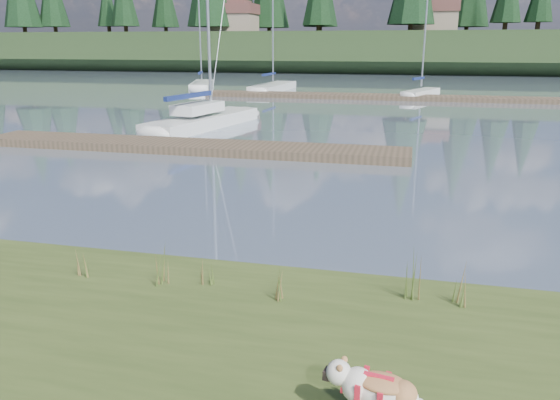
# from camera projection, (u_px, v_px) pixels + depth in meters

# --- Properties ---
(ground) EXTENTS (200.00, 200.00, 0.00)m
(ground) POSITION_uv_depth(u_px,v_px,m) (356.00, 98.00, 38.73)
(ground) COLOR slate
(ground) RESTS_ON ground
(ridge) EXTENTS (200.00, 20.00, 5.00)m
(ridge) POSITION_uv_depth(u_px,v_px,m) (388.00, 52.00, 78.21)
(ridge) COLOR black
(ridge) RESTS_ON ground
(bulldog) EXTENTS (0.94, 0.47, 0.55)m
(bulldog) POSITION_uv_depth(u_px,v_px,m) (378.00, 390.00, 5.06)
(bulldog) COLOR silver
(bulldog) RESTS_ON bank
(sailboat_main) EXTENTS (3.36, 8.71, 12.33)m
(sailboat_main) POSITION_uv_depth(u_px,v_px,m) (211.00, 117.00, 25.84)
(sailboat_main) COLOR silver
(sailboat_main) RESTS_ON ground
(dock_near) EXTENTS (16.00, 2.00, 0.30)m
(dock_near) POSITION_uv_depth(u_px,v_px,m) (188.00, 146.00, 19.97)
(dock_near) COLOR #4C3D2C
(dock_near) RESTS_ON ground
(dock_far) EXTENTS (26.00, 2.20, 0.30)m
(dock_far) POSITION_uv_depth(u_px,v_px,m) (385.00, 97.00, 38.24)
(dock_far) COLOR #4C3D2C
(dock_far) RESTS_ON ground
(sailboat_bg_0) EXTENTS (3.72, 7.96, 11.40)m
(sailboat_bg_0) POSITION_uv_depth(u_px,v_px,m) (203.00, 84.00, 47.65)
(sailboat_bg_0) COLOR silver
(sailboat_bg_0) RESTS_ON ground
(sailboat_bg_1) EXTENTS (2.29, 8.91, 13.05)m
(sailboat_bg_1) POSITION_uv_depth(u_px,v_px,m) (276.00, 86.00, 45.54)
(sailboat_bg_1) COLOR silver
(sailboat_bg_1) RESTS_ON ground
(sailboat_bg_2) EXTENTS (3.04, 5.66, 8.74)m
(sailboat_bg_2) POSITION_uv_depth(u_px,v_px,m) (423.00, 92.00, 39.60)
(sailboat_bg_2) COLOR silver
(sailboat_bg_2) RESTS_ON ground
(weed_0) EXTENTS (0.17, 0.14, 0.66)m
(weed_0) POSITION_uv_depth(u_px,v_px,m) (165.00, 267.00, 8.01)
(weed_0) COLOR #475B23
(weed_0) RESTS_ON bank
(weed_1) EXTENTS (0.17, 0.14, 0.44)m
(weed_1) POSITION_uv_depth(u_px,v_px,m) (207.00, 273.00, 8.04)
(weed_1) COLOR #475B23
(weed_1) RESTS_ON bank
(weed_2) EXTENTS (0.17, 0.14, 0.78)m
(weed_2) POSITION_uv_depth(u_px,v_px,m) (412.00, 277.00, 7.53)
(weed_2) COLOR #475B23
(weed_2) RESTS_ON bank
(weed_3) EXTENTS (0.17, 0.14, 0.50)m
(weed_3) POSITION_uv_depth(u_px,v_px,m) (81.00, 264.00, 8.29)
(weed_3) COLOR #475B23
(weed_3) RESTS_ON bank
(weed_4) EXTENTS (0.17, 0.14, 0.49)m
(weed_4) POSITION_uv_depth(u_px,v_px,m) (277.00, 286.00, 7.56)
(weed_4) COLOR #475B23
(weed_4) RESTS_ON bank
(weed_5) EXTENTS (0.17, 0.14, 0.61)m
(weed_5) POSITION_uv_depth(u_px,v_px,m) (458.00, 287.00, 7.40)
(weed_5) COLOR #475B23
(weed_5) RESTS_ON bank
(mud_lip) EXTENTS (60.00, 0.50, 0.14)m
(mud_lip) POSITION_uv_depth(u_px,v_px,m) (164.00, 272.00, 9.19)
(mud_lip) COLOR #33281C
(mud_lip) RESTS_ON ground
(house_0) EXTENTS (6.30, 5.30, 4.65)m
(house_0) POSITION_uv_depth(u_px,v_px,m) (235.00, 18.00, 79.02)
(house_0) COLOR gray
(house_0) RESTS_ON ridge
(house_1) EXTENTS (6.30, 5.30, 4.65)m
(house_1) POSITION_uv_depth(u_px,v_px,m) (434.00, 16.00, 73.66)
(house_1) COLOR gray
(house_1) RESTS_ON ridge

